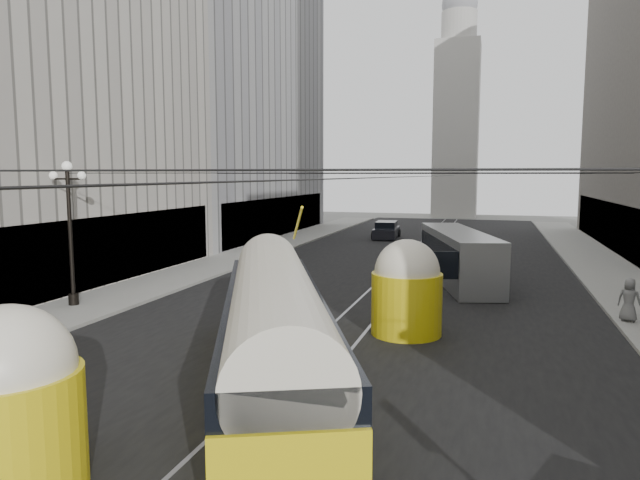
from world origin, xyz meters
The scene contains 14 objects.
road centered at (0.00, 32.50, 0.00)m, with size 20.00×85.00×0.02m, color black.
sidewalk_left centered at (-12.00, 36.00, 0.07)m, with size 4.00×72.00×0.15m, color gray.
sidewalk_right centered at (12.00, 36.00, 0.07)m, with size 4.00×72.00×0.15m, color gray.
rail_left centered at (-0.75, 32.50, 0.00)m, with size 0.12×85.00×0.04m, color gray.
rail_right centered at (0.75, 32.50, 0.00)m, with size 0.12×85.00×0.04m, color gray.
building_left_far centered at (-19.99, 48.00, 14.31)m, with size 12.60×28.60×28.60m.
distant_tower centered at (0.00, 80.00, 14.97)m, with size 6.00×6.00×31.36m.
lamppost_left_mid centered at (-12.60, 18.00, 3.74)m, with size 1.86×0.44×6.37m.
catenary centered at (0.12, 31.49, 5.88)m, with size 25.00×72.00×0.23m.
streetcar centered at (-0.50, 11.72, 1.77)m, with size 8.13×15.37×3.62m.
city_bus centered at (3.45, 29.50, 1.54)m, with size 5.25×11.50×2.82m.
sedan_white_far centered at (2.16, 45.38, 0.57)m, with size 1.74×4.01×1.25m.
sedan_dark_far centered at (-4.24, 49.82, 0.72)m, with size 2.39×5.14×1.58m.
pedestrian_sidewalk_right centered at (10.50, 21.98, 1.02)m, with size 0.85×0.52×1.73m, color slate.
Camera 1 is at (5.20, -2.71, 5.95)m, focal length 32.00 mm.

